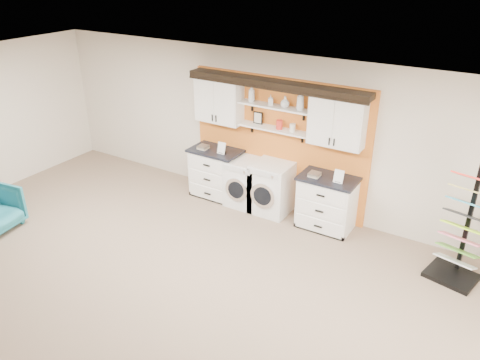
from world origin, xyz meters
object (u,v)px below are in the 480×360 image
Objects in this scene: sample_rack at (459,244)px; base_cabinet_left at (216,173)px; base_cabinet_right at (327,202)px; dryer at (272,188)px; washer at (246,182)px.

base_cabinet_left is at bearing -171.66° from sample_rack.
base_cabinet_right is at bearing -176.22° from sample_rack.
dryer is 0.51× the size of sample_rack.
sample_rack is at bearing -8.91° from base_cabinet_right.
dryer is 3.20m from sample_rack.
base_cabinet_right is 1.05m from dryer.
base_cabinet_left is 1.21m from dryer.
base_cabinet_left is at bearing 179.84° from dryer.
base_cabinet_left is 1.04× the size of dryer.
washer is at bearing -172.38° from sample_rack.
washer is 0.55m from dryer.
dryer is (1.21, -0.00, -0.01)m from base_cabinet_left.
sample_rack is (3.73, -0.33, 0.12)m from washer.
dryer is at bearing -173.24° from sample_rack.
base_cabinet_right is 1.60m from washer.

